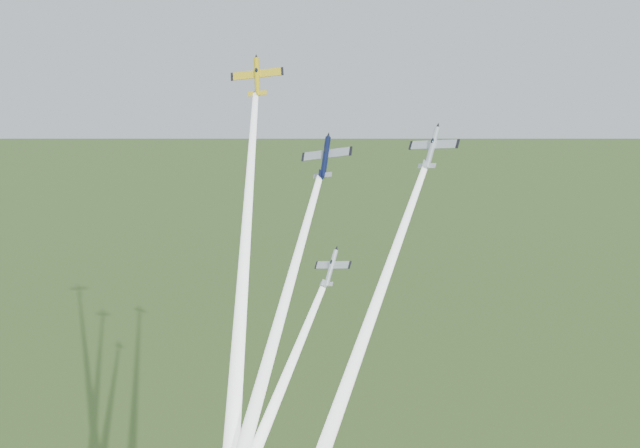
# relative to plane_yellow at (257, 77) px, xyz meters

# --- Properties ---
(plane_yellow) EXTENTS (10.74, 8.03, 8.90)m
(plane_yellow) POSITION_rel_plane_yellow_xyz_m (0.00, 0.00, 0.00)
(plane_yellow) COLOR gold
(smoke_trail_yellow) EXTENTS (15.32, 42.09, 63.04)m
(smoke_trail_yellow) POSITION_rel_plane_yellow_xyz_m (6.50, -21.21, -33.41)
(smoke_trail_yellow) COLOR white
(plane_navy) EXTENTS (9.21, 6.88, 9.12)m
(plane_navy) POSITION_rel_plane_yellow_xyz_m (15.17, -8.97, -11.25)
(plane_navy) COLOR #0B1233
(smoke_trail_navy) EXTENTS (7.88, 41.69, 60.79)m
(smoke_trail_navy) POSITION_rel_plane_yellow_xyz_m (12.56, -30.24, -43.53)
(smoke_trail_navy) COLOR white
(plane_silver_right) EXTENTS (9.48, 8.65, 8.86)m
(plane_silver_right) POSITION_rel_plane_yellow_xyz_m (29.48, -0.69, -10.19)
(plane_silver_right) COLOR #B7BFC6
(smoke_trail_silver_right) EXTENTS (15.65, 38.82, 58.39)m
(smoke_trail_silver_right) POSITION_rel_plane_yellow_xyz_m (22.78, -20.21, -41.27)
(smoke_trail_silver_right) COLOR white
(plane_silver_low) EXTENTS (7.55, 7.78, 7.95)m
(plane_silver_low) POSITION_rel_plane_yellow_xyz_m (17.06, -11.58, -27.55)
(plane_silver_low) COLOR #ADB6BC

